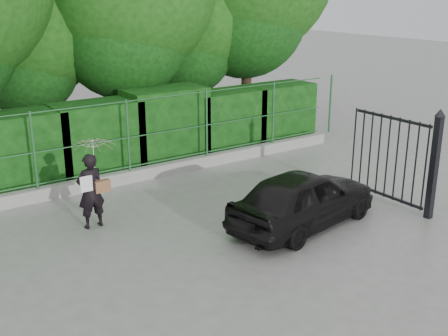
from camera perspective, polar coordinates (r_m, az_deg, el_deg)
ground at (r=10.50m, az=-0.67°, el=-8.55°), size 80.00×80.00×0.00m
kerb at (r=14.12m, az=-10.96°, el=-1.12°), size 14.00×0.25×0.30m
fence at (r=13.90m, az=-10.39°, el=3.14°), size 14.13×0.06×1.80m
hedge at (r=14.71m, az=-13.33°, el=2.86°), size 14.20×1.20×2.18m
gate at (r=12.62m, az=18.83°, el=0.88°), size 0.22×2.33×2.36m
woman at (r=11.50m, az=-13.15°, el=-0.16°), size 0.87×0.89×1.84m
car at (r=11.50m, az=8.07°, el=-3.05°), size 3.71×1.97×1.20m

